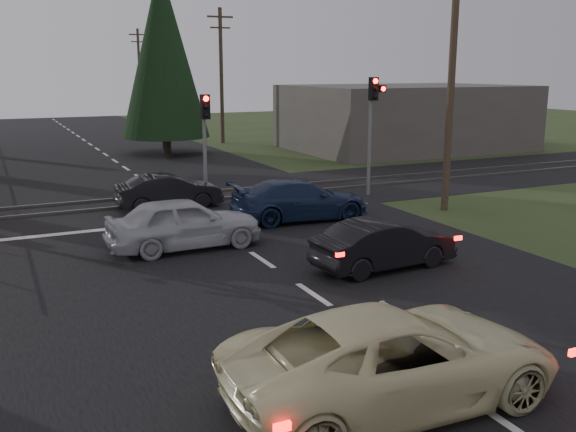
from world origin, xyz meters
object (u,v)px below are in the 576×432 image
utility_pole_mid (221,73)px  cream_coupe (393,358)px  traffic_signal_right (373,113)px  blue_sedan (300,200)px  traffic_signal_center (205,130)px  dark_hatchback (384,245)px  utility_pole_near (452,77)px  silver_car (184,223)px  utility_pole_far (140,72)px  dark_car_far (169,191)px

utility_pole_mid → cream_coupe: 36.31m
traffic_signal_right → blue_sedan: size_ratio=0.99×
traffic_signal_center → dark_hatchback: bearing=-80.9°
utility_pole_near → traffic_signal_center: bearing=148.0°
traffic_signal_right → dark_hatchback: traffic_signal_right is taller
cream_coupe → silver_car: (-0.42, 9.78, 0.01)m
blue_sedan → silver_car: bearing=116.1°
dark_hatchback → traffic_signal_center: bearing=4.6°
traffic_signal_right → utility_pole_near: bearing=-74.7°
traffic_signal_center → silver_car: 6.55m
utility_pole_near → blue_sedan: (-5.49, 0.80, -4.04)m
traffic_signal_right → dark_hatchback: size_ratio=1.23×
traffic_signal_center → cream_coupe: (-2.13, -15.46, -2.07)m
traffic_signal_right → cream_coupe: (-8.67, -14.25, -2.58)m
utility_pole_mid → dark_hatchback: 29.89m
dark_hatchback → utility_pole_mid: bearing=-16.0°
utility_pole_mid → silver_car: utility_pole_mid is taller
traffic_signal_center → utility_pole_far: bearing=80.4°
traffic_signal_center → blue_sedan: traffic_signal_center is taller
utility_pole_mid → dark_car_far: (-9.01, -19.49, -4.10)m
silver_car → dark_hatchback: bearing=-135.9°
traffic_signal_center → dark_car_far: traffic_signal_center is taller
utility_pole_near → blue_sedan: bearing=171.7°
utility_pole_far → silver_car: size_ratio=2.06×
silver_car → dark_car_far: 5.61m
silver_car → blue_sedan: size_ratio=0.92×
utility_pole_far → dark_hatchback: size_ratio=2.35×
utility_pole_mid → utility_pole_far: size_ratio=1.00×
silver_car → traffic_signal_center: bearing=-25.6°
traffic_signal_center → dark_car_far: 2.66m
cream_coupe → dark_car_far: 15.30m
cream_coupe → silver_car: silver_car is taller
traffic_signal_right → utility_pole_near: size_ratio=0.52×
traffic_signal_right → dark_car_far: (-8.06, 1.04, -2.69)m
traffic_signal_right → silver_car: size_ratio=1.08×
traffic_signal_center → blue_sedan: size_ratio=0.87×
utility_pole_mid → blue_sedan: (-5.49, -23.20, -4.04)m
traffic_signal_right → blue_sedan: 5.89m
traffic_signal_right → utility_pole_far: 45.56m
blue_sedan → utility_pole_near: bearing=-93.8°
utility_pole_near → utility_pole_far: bearing=90.0°
cream_coupe → dark_hatchback: cream_coupe is taller
utility_pole_mid → silver_car: (-10.04, -25.00, -3.98)m
cream_coupe → dark_hatchback: 6.85m
traffic_signal_center → cream_coupe: traffic_signal_center is taller
utility_pole_mid → utility_pole_far: (0.00, 25.00, 0.00)m
dark_hatchback → cream_coupe: bearing=143.1°
traffic_signal_center → utility_pole_far: utility_pole_far is taller
blue_sedan → dark_car_far: (-3.52, 3.71, -0.06)m
traffic_signal_right → silver_car: 10.45m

